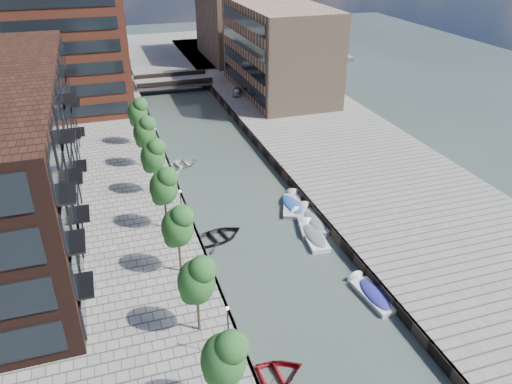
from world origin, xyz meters
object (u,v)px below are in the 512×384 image
tree_3 (163,185)px  motorboat_1 (313,235)px  tree_0 (223,357)px  bridge (173,82)px  sloop_2 (267,381)px  motorboat_4 (311,221)px  tree_1 (196,279)px  tree_5 (144,131)px  motorboat_0 (371,293)px  sloop_3 (181,167)px  motorboat_3 (292,204)px  tree_6 (137,111)px  tree_2 (177,225)px  motorboat_2 (307,220)px  car (237,91)px  tree_4 (153,155)px  sloop_4 (217,240)px

tree_3 → motorboat_1: tree_3 is taller
motorboat_1 → tree_0: bearing=-127.7°
bridge → sloop_2: bearing=-94.5°
motorboat_4 → motorboat_1: bearing=-110.0°
tree_1 → motorboat_1: bearing=36.8°
tree_5 → motorboat_0: 31.15m
sloop_3 → motorboat_3: bearing=-163.6°
sloop_3 → motorboat_0: (9.89, -28.12, 0.19)m
sloop_2 → motorboat_0: 11.82m
tree_6 → tree_2: bearing=-90.0°
motorboat_2 → car: (3.99, 38.89, 1.47)m
bridge → tree_5: bearing=-104.4°
tree_3 → motorboat_1: bearing=-19.2°
tree_6 → sloop_2: tree_6 is taller
tree_3 → tree_4: 7.00m
tree_6 → motorboat_0: size_ratio=1.20×
motorboat_0 → car: car is taller
motorboat_1 → tree_6: bearing=116.6°
sloop_2 → motorboat_1: size_ratio=1.01×
tree_2 → tree_4: (0.00, 14.00, 0.00)m
tree_2 → motorboat_1: size_ratio=1.17×
motorboat_2 → motorboat_4: bearing=-59.6°
bridge → motorboat_0: bridge is taller
tree_4 → motorboat_3: tree_4 is taller
tree_1 → sloop_3: 29.40m
tree_4 → car: bearing=60.1°
motorboat_2 → car: car is taller
motorboat_2 → motorboat_4: motorboat_2 is taller
sloop_3 → motorboat_4: 19.34m
tree_2 → tree_6: size_ratio=1.00×
tree_5 → tree_4: bearing=-90.0°
motorboat_2 → sloop_2: bearing=-120.4°
bridge → sloop_4: 49.29m
motorboat_2 → car: 39.12m
tree_5 → motorboat_3: size_ratio=1.11×
sloop_4 → motorboat_1: 8.87m
motorboat_3 → motorboat_4: (0.52, -3.62, -0.01)m
tree_6 → tree_5: bearing=-90.0°
tree_0 → tree_4: same height
tree_6 → motorboat_1: 28.93m
motorboat_0 → car: bearing=85.9°
tree_0 → motorboat_0: tree_0 is taller
tree_0 → motorboat_1: 21.51m
sloop_2 → sloop_3: (0.60, 33.57, 0.00)m
tree_0 → tree_6: same height
car → sloop_4: bearing=-90.5°
tree_0 → sloop_2: (3.29, 2.09, -5.31)m
motorboat_2 → motorboat_3: 3.26m
tree_1 → motorboat_0: (13.77, 0.53, -5.11)m
tree_6 → sloop_4: (4.23, -23.08, -5.31)m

